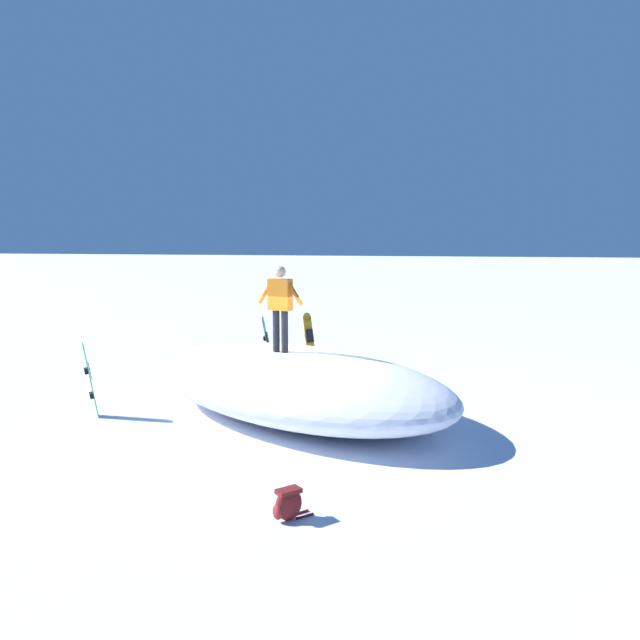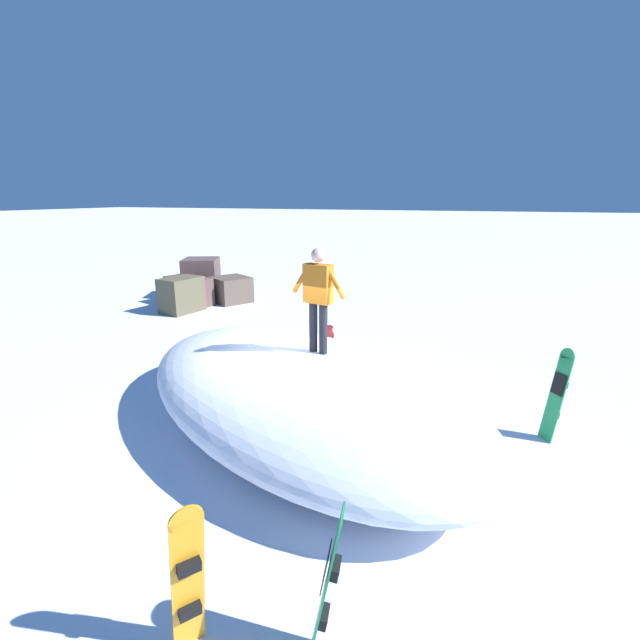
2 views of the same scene
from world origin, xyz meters
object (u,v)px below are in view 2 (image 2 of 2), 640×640
object	(u,v)px
snowboarder_standing	(318,293)
snowboard_secondary_upright	(188,579)
snowboard_tertiary_upright	(328,583)
backpack_near	(327,333)
snowboard_primary_upright	(557,393)

from	to	relation	value
snowboarder_standing	snowboard_secondary_upright	xyz separation A→B (m)	(0.49, -4.27, -1.52)
snowboard_tertiary_upright	backpack_near	xyz separation A→B (m)	(-3.06, 8.40, -0.60)
snowboard_secondary_upright	backpack_near	size ratio (longest dim) A/B	3.08
snowboarder_standing	backpack_near	world-z (taller)	snowboarder_standing
snowboarder_standing	snowboard_secondary_upright	world-z (taller)	snowboarder_standing
snowboard_primary_upright	snowboard_secondary_upright	distance (m)	6.18
snowboard_primary_upright	backpack_near	distance (m)	6.41
snowboard_primary_upright	snowboard_secondary_upright	world-z (taller)	snowboard_secondary_upright
snowboard_secondary_upright	backpack_near	world-z (taller)	snowboard_secondary_upright
snowboarder_standing	backpack_near	xyz separation A→B (m)	(-1.49, 4.54, -2.16)
snowboard_primary_upright	snowboard_tertiary_upright	world-z (taller)	snowboard_tertiary_upright
snowboard_secondary_upright	snowboard_tertiary_upright	distance (m)	1.15
snowboard_primary_upright	snowboard_tertiary_upright	size ratio (longest dim) A/B	0.99
snowboard_primary_upright	snowboard_tertiary_upright	bearing A→B (deg)	-114.74
snowboarder_standing	snowboard_primary_upright	bearing A→B (deg)	14.08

